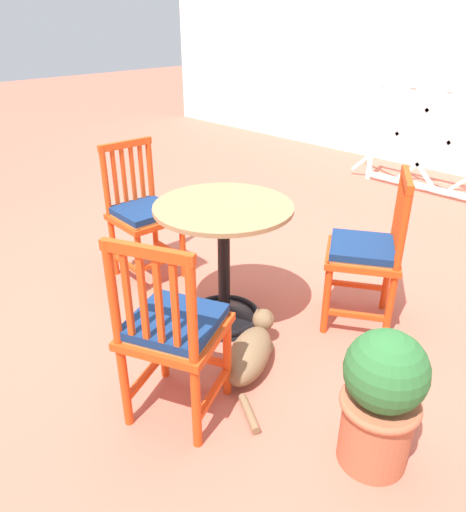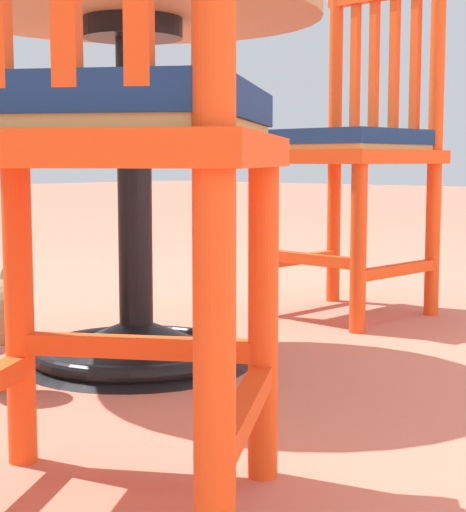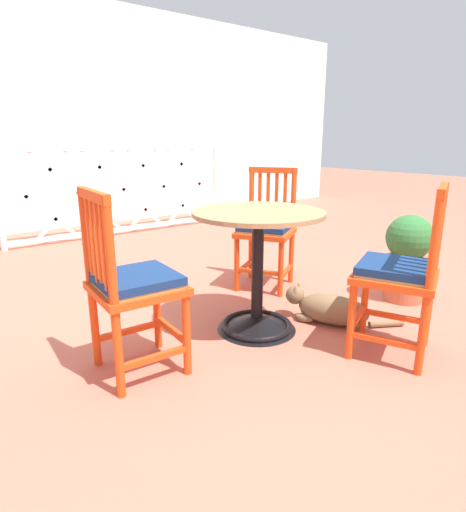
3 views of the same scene
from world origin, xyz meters
TOP-DOWN VIEW (x-y plane):
  - ground_plane at (0.00, 0.00)m, footprint 24.00×24.00m
  - building_wall_backdrop at (0.00, 4.02)m, footprint 10.00×0.20m
  - lattice_fence_panel at (0.54, 3.11)m, footprint 3.14×0.06m
  - cafe_table at (0.06, 0.09)m, footprint 0.76×0.76m
  - orange_chair_near_fence at (0.45, -0.58)m, footprint 0.53×0.53m
  - orange_chair_by_planter at (0.63, 0.65)m, footprint 0.55×0.55m
  - orange_chair_facing_out at (-0.72, 0.09)m, footprint 0.42×0.42m
  - tabby_cat at (0.47, -0.11)m, footprint 0.52×0.60m
  - terracotta_planter at (1.22, -0.18)m, footprint 0.32×0.32m

SIDE VIEW (x-z plane):
  - ground_plane at x=0.00m, z-range 0.00..0.00m
  - tabby_cat at x=0.47m, z-range -0.02..0.21m
  - cafe_table at x=0.06m, z-range -0.08..0.65m
  - terracotta_planter at x=1.22m, z-range 0.02..0.64m
  - orange_chair_near_fence at x=0.45m, z-range -0.01..0.90m
  - orange_chair_by_planter at x=0.63m, z-range -0.01..0.90m
  - orange_chair_facing_out at x=-0.72m, z-range -0.01..0.90m
  - lattice_fence_panel at x=0.54m, z-range 0.00..1.08m
  - building_wall_backdrop at x=0.00m, z-range 0.00..2.80m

